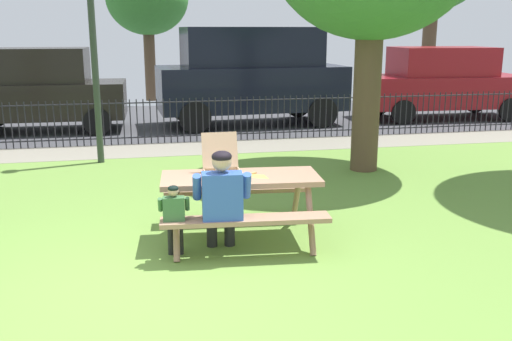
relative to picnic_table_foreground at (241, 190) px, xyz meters
name	(u,v)px	position (x,y,z in m)	size (l,w,h in m)	color
ground	(146,233)	(-1.09, 0.46, -0.61)	(28.00, 11.33, 0.02)	olive
cobblestone_walkway	(142,151)	(-1.09, 5.42, -0.60)	(28.00, 1.40, 0.01)	gray
street_asphalt	(141,121)	(-1.09, 9.34, -0.60)	(28.00, 6.42, 0.01)	#424247
picnic_table_foreground	(241,190)	(0.00, 0.00, 0.00)	(1.91, 1.62, 0.79)	#A57A60
pizza_box_open	(222,165)	(-0.20, 0.12, 0.28)	(0.42, 0.49, 0.46)	tan
pizza_slice_on_table	(257,175)	(0.18, -0.05, 0.18)	(0.26, 0.28, 0.02)	#E8C253
adult_at_table	(222,198)	(-0.29, -0.48, 0.06)	(0.62, 0.61, 1.19)	black
child_at_table	(175,214)	(-0.79, -0.47, -0.09)	(0.33, 0.33, 0.84)	black
iron_fence_streetside	(141,121)	(-1.09, 6.12, -0.11)	(20.54, 0.03, 0.96)	black
lamp_post_walkway	(92,24)	(-1.84, 4.48, 1.90)	(0.28, 0.28, 4.10)	#2D382D
parked_car_left	(42,89)	(-3.38, 8.21, 0.41)	(3.94, 1.91, 1.98)	black
parked_car_center	(251,74)	(1.73, 8.21, 0.71)	(4.79, 2.26, 2.46)	black
parked_car_right	(443,82)	(7.09, 8.21, 0.41)	(4.49, 2.10, 1.94)	maroon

